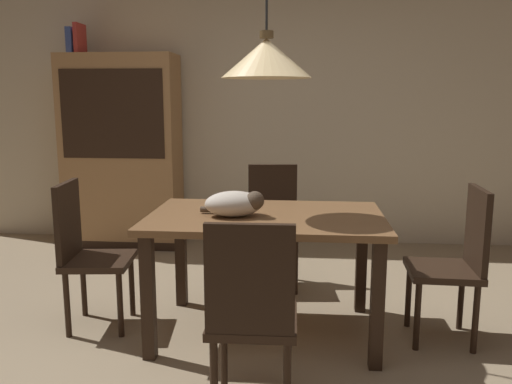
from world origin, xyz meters
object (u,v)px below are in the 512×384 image
at_px(pendant_lamp, 266,58).
at_px(book_blue_wide, 74,41).
at_px(chair_near_front, 252,310).
at_px(chair_far_back, 273,220).
at_px(chair_right_side, 457,258).
at_px(chair_left_side, 86,248).
at_px(book_red_tall, 80,39).
at_px(dining_table, 266,231).
at_px(hutch_bookcase, 122,155).
at_px(cat_sleeping, 235,204).

height_order(pendant_lamp, book_blue_wide, pendant_lamp).
bearing_deg(chair_near_front, chair_far_back, 90.29).
bearing_deg(pendant_lamp, chair_right_side, -0.15).
xyz_separation_m(chair_far_back, chair_left_side, (-1.12, -0.89, 0.00)).
xyz_separation_m(pendant_lamp, book_blue_wide, (-1.96, 1.88, 0.31)).
xyz_separation_m(chair_left_side, book_red_tall, (-0.77, 1.88, 1.48)).
xyz_separation_m(chair_near_front, pendant_lamp, (-0.00, 0.88, 1.15)).
relative_size(dining_table, hutch_bookcase, 0.76).
distance_m(chair_near_front, hutch_bookcase, 3.18).
xyz_separation_m(chair_near_front, hutch_bookcase, (-1.54, 2.75, 0.38)).
bearing_deg(chair_near_front, hutch_bookcase, 119.24).
distance_m(chair_near_front, chair_right_side, 1.43).
height_order(dining_table, chair_far_back, chair_far_back).
xyz_separation_m(dining_table, pendant_lamp, (0.00, 0.00, 1.01)).
height_order(chair_far_back, chair_right_side, same).
xyz_separation_m(pendant_lamp, book_red_tall, (-1.90, 1.88, 0.33)).
bearing_deg(chair_left_side, chair_right_side, 0.13).
relative_size(dining_table, book_red_tall, 5.00).
height_order(chair_near_front, hutch_bookcase, hutch_bookcase).
height_order(cat_sleeping, pendant_lamp, pendant_lamp).
relative_size(pendant_lamp, book_blue_wide, 5.42).
height_order(chair_near_front, pendant_lamp, pendant_lamp).
xyz_separation_m(chair_left_side, book_blue_wide, (-0.83, 1.88, 1.46)).
height_order(chair_far_back, pendant_lamp, pendant_lamp).
bearing_deg(chair_right_side, pendant_lamp, 179.85).
distance_m(chair_far_back, chair_left_side, 1.43).
height_order(chair_far_back, chair_left_side, same).
height_order(cat_sleeping, hutch_bookcase, hutch_bookcase).
height_order(chair_left_side, hutch_bookcase, hutch_bookcase).
height_order(chair_left_side, pendant_lamp, pendant_lamp).
relative_size(chair_far_back, book_blue_wide, 3.88).
distance_m(cat_sleeping, book_blue_wide, 2.88).
height_order(cat_sleeping, book_red_tall, book_red_tall).
relative_size(dining_table, chair_right_side, 1.51).
distance_m(chair_left_side, book_blue_wide, 2.52).
bearing_deg(hutch_bookcase, chair_right_side, -35.14).
relative_size(chair_right_side, book_blue_wide, 3.88).
xyz_separation_m(dining_table, chair_near_front, (0.00, -0.88, -0.14)).
height_order(dining_table, book_blue_wide, book_blue_wide).
bearing_deg(chair_right_side, book_blue_wide, 148.69).
bearing_deg(book_blue_wide, dining_table, -43.73).
distance_m(chair_far_back, chair_right_side, 1.44).
height_order(chair_right_side, hutch_bookcase, hutch_bookcase).
bearing_deg(chair_left_side, pendant_lamp, 0.41).
height_order(dining_table, book_red_tall, book_red_tall).
bearing_deg(pendant_lamp, hutch_bookcase, 129.40).
bearing_deg(chair_right_side, dining_table, 179.85).
bearing_deg(dining_table, pendant_lamp, 90.00).
xyz_separation_m(chair_left_side, cat_sleeping, (0.95, -0.06, 0.32)).
bearing_deg(pendant_lamp, book_blue_wide, 136.27).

